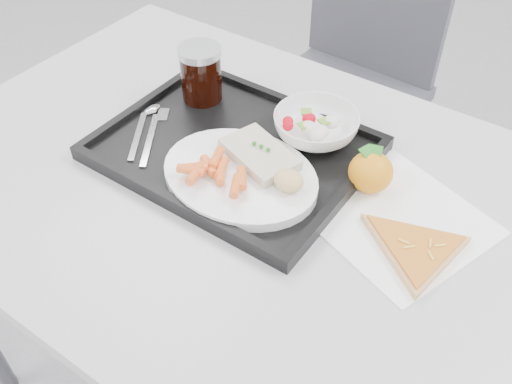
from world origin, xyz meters
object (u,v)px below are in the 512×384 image
Objects in this scene: dinner_plate at (240,176)px; tangerine at (371,172)px; pizza_slice at (415,249)px; cola_glass at (201,73)px; tray at (234,150)px; salad_bowl at (316,126)px; chair at (354,62)px; table at (251,212)px.

dinner_plate is 0.21m from tangerine.
pizza_slice is at bearing -36.37° from tangerine.
cola_glass reaches higher than pizza_slice.
tray is 2.96× the size of salad_bowl.
cola_glass is (-0.20, 0.15, 0.05)m from dinner_plate.
tray is (0.12, -0.73, 0.22)m from chair.
chair is 0.85m from dinner_plate.
chair is at bearing 117.73° from tangerine.
chair is at bearing 121.92° from pizza_slice.
table is 4.44× the size of dinner_plate.
dinner_plate is (0.18, -0.80, 0.24)m from chair.
dinner_plate reaches higher than table.
cola_glass is 0.47× the size of pizza_slice.
table is at bearing -33.79° from tray.
table is 11.11× the size of cola_glass.
salad_bowl is at bearing 151.19° from pizza_slice.
tray is (-0.07, 0.05, 0.08)m from table.
tangerine is (0.35, -0.68, 0.25)m from chair.
cola_glass is at bearing -92.08° from chair.
tangerine is at bearing 34.35° from dinner_plate.
tangerine reaches higher than salad_bowl.
chair is (-0.19, 0.78, -0.15)m from table.
table is at bearing 56.20° from dinner_plate.
salad_bowl is 0.67× the size of pizza_slice.
chair is 6.11× the size of salad_bowl.
pizza_slice is at bearing -58.08° from chair.
tangerine is 0.36× the size of pizza_slice.
cola_glass is at bearing 147.85° from tray.
cola_glass reaches higher than tray.
salad_bowl is at bearing 46.54° from tray.
tray is 0.15m from salad_bowl.
table is at bearing -176.97° from pizza_slice.
table is 5.26× the size of pizza_slice.
tangerine is (0.13, -0.05, -0.00)m from salad_bowl.
cola_glass is 1.30× the size of tangerine.
salad_bowl is 0.29m from pizza_slice.
pizza_slice is (0.12, -0.09, -0.02)m from tangerine.
salad_bowl is (0.04, 0.17, 0.01)m from dinner_plate.
dinner_plate is at bearing -123.80° from table.
tray is 0.24m from tangerine.
cola_glass reaches higher than dinner_plate.
chair is 8.61× the size of cola_glass.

